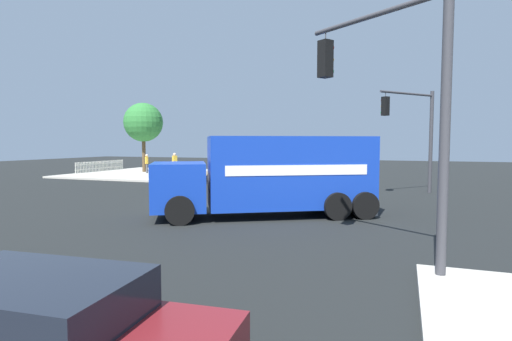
{
  "coord_description": "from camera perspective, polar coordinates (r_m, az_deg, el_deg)",
  "views": [
    {
      "loc": [
        16.59,
        6.98,
        2.78
      ],
      "look_at": [
        2.82,
        1.89,
        1.77
      ],
      "focal_mm": 28.39,
      "sensor_mm": 36.0,
      "label": 1
    }
  ],
  "objects": [
    {
      "name": "sidewalk_corner_near",
      "position": [
        36.48,
        -13.93,
        -0.43
      ],
      "size": [
        12.44,
        12.44,
        0.14
      ],
      "primitive_type": "cube",
      "color": "#B2ADA0",
      "rests_on": "ground"
    },
    {
      "name": "pedestrian_near_corner",
      "position": [
        36.19,
        -15.14,
        1.12
      ],
      "size": [
        0.49,
        0.35,
        1.66
      ],
      "color": "#4C4C51",
      "rests_on": "sidewalk_corner_near"
    },
    {
      "name": "sedan_maroon",
      "position": [
        5.42,
        -28.38,
        -19.96
      ],
      "size": [
        2.31,
        4.43,
        1.31
      ],
      "color": "maroon",
      "rests_on": "ground"
    },
    {
      "name": "ground_plane",
      "position": [
        18.21,
        -2.53,
        -4.85
      ],
      "size": [
        100.0,
        100.0,
        0.0
      ],
      "primitive_type": "plane",
      "color": "black"
    },
    {
      "name": "pedestrian_crossing",
      "position": [
        35.35,
        -11.38,
        1.23
      ],
      "size": [
        0.5,
        0.33,
        1.77
      ],
      "color": "gray",
      "rests_on": "sidewalk_corner_near"
    },
    {
      "name": "traffic_light_secondary",
      "position": [
        9.5,
        19.04,
        10.63
      ],
      "size": [
        2.24,
        3.15,
        5.79
      ],
      "color": "#38383D",
      "rests_on": "sidewalk_corner_far"
    },
    {
      "name": "delivery_truck",
      "position": [
        15.33,
        2.33,
        -0.63
      ],
      "size": [
        6.26,
        8.34,
        3.01
      ],
      "color": "#1438AD",
      "rests_on": "ground"
    },
    {
      "name": "pickup_tan",
      "position": [
        27.08,
        -1.99,
        -0.41
      ],
      "size": [
        2.61,
        5.35,
        1.38
      ],
      "color": "tan",
      "rests_on": "ground"
    },
    {
      "name": "shade_tree_near",
      "position": [
        38.01,
        -15.6,
        6.52
      ],
      "size": [
        3.48,
        3.48,
        6.21
      ],
      "color": "brown",
      "rests_on": "sidewalk_corner_near"
    },
    {
      "name": "traffic_light_primary",
      "position": [
        23.33,
        21.53,
        5.88
      ],
      "size": [
        3.15,
        2.68,
        5.59
      ],
      "color": "#38383D",
      "rests_on": "ground"
    },
    {
      "name": "picket_fence_run",
      "position": [
        40.11,
        -21.03,
        0.59
      ],
      "size": [
        6.22,
        0.05,
        0.95
      ],
      "color": "silver",
      "rests_on": "sidewalk_corner_near"
    }
  ]
}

